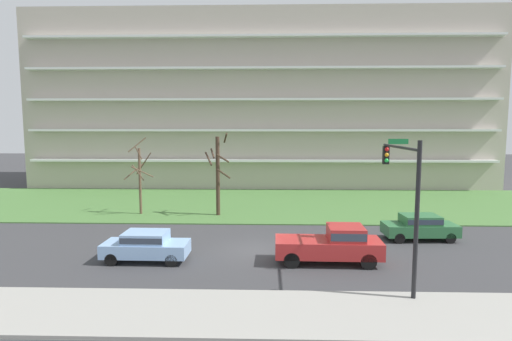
{
  "coord_description": "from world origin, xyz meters",
  "views": [
    {
      "loc": [
        0.77,
        -22.68,
        7.07
      ],
      "look_at": [
        -0.08,
        6.0,
        3.92
      ],
      "focal_mm": 28.8,
      "sensor_mm": 36.0,
      "label": 1
    }
  ],
  "objects_px": {
    "tree_far_left": "(140,176)",
    "tree_left": "(218,173)",
    "pickup_red_near_left": "(333,244)",
    "traffic_signal_mast": "(404,187)",
    "sedan_green_center_left": "(420,226)",
    "sedan_blue_center_right": "(146,245)"
  },
  "relations": [
    {
      "from": "pickup_red_near_left",
      "to": "sedan_blue_center_right",
      "type": "distance_m",
      "value": 9.7
    },
    {
      "from": "sedan_blue_center_right",
      "to": "traffic_signal_mast",
      "type": "relative_size",
      "value": 0.68
    },
    {
      "from": "tree_far_left",
      "to": "tree_left",
      "type": "distance_m",
      "value": 6.28
    },
    {
      "from": "pickup_red_near_left",
      "to": "traffic_signal_mast",
      "type": "xyz_separation_m",
      "value": [
        2.55,
        -2.98,
        3.4
      ]
    },
    {
      "from": "tree_left",
      "to": "traffic_signal_mast",
      "type": "distance_m",
      "value": 16.98
    },
    {
      "from": "tree_far_left",
      "to": "tree_left",
      "type": "relative_size",
      "value": 0.94
    },
    {
      "from": "tree_far_left",
      "to": "sedan_green_center_left",
      "type": "height_order",
      "value": "tree_far_left"
    },
    {
      "from": "tree_left",
      "to": "sedan_blue_center_right",
      "type": "relative_size",
      "value": 1.47
    },
    {
      "from": "tree_far_left",
      "to": "sedan_blue_center_right",
      "type": "relative_size",
      "value": 1.39
    },
    {
      "from": "tree_left",
      "to": "sedan_blue_center_right",
      "type": "distance_m",
      "value": 11.42
    },
    {
      "from": "pickup_red_near_left",
      "to": "sedan_blue_center_right",
      "type": "bearing_deg",
      "value": -178.9
    },
    {
      "from": "traffic_signal_mast",
      "to": "sedan_green_center_left",
      "type": "bearing_deg",
      "value": 64.69
    },
    {
      "from": "pickup_red_near_left",
      "to": "sedan_green_center_left",
      "type": "distance_m",
      "value": 7.57
    },
    {
      "from": "sedan_green_center_left",
      "to": "sedan_blue_center_right",
      "type": "bearing_deg",
      "value": 13.64
    },
    {
      "from": "tree_left",
      "to": "pickup_red_near_left",
      "type": "height_order",
      "value": "tree_left"
    },
    {
      "from": "tree_far_left",
      "to": "pickup_red_near_left",
      "type": "bearing_deg",
      "value": -39.76
    },
    {
      "from": "tree_far_left",
      "to": "sedan_green_center_left",
      "type": "bearing_deg",
      "value": -18.94
    },
    {
      "from": "sedan_green_center_left",
      "to": "sedan_blue_center_right",
      "type": "relative_size",
      "value": 1.01
    },
    {
      "from": "tree_far_left",
      "to": "traffic_signal_mast",
      "type": "relative_size",
      "value": 0.94
    },
    {
      "from": "tree_far_left",
      "to": "sedan_blue_center_right",
      "type": "height_order",
      "value": "tree_far_left"
    },
    {
      "from": "tree_left",
      "to": "pickup_red_near_left",
      "type": "xyz_separation_m",
      "value": [
        7.23,
        -10.86,
        -2.39
      ]
    },
    {
      "from": "pickup_red_near_left",
      "to": "traffic_signal_mast",
      "type": "distance_m",
      "value": 5.19
    }
  ]
}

